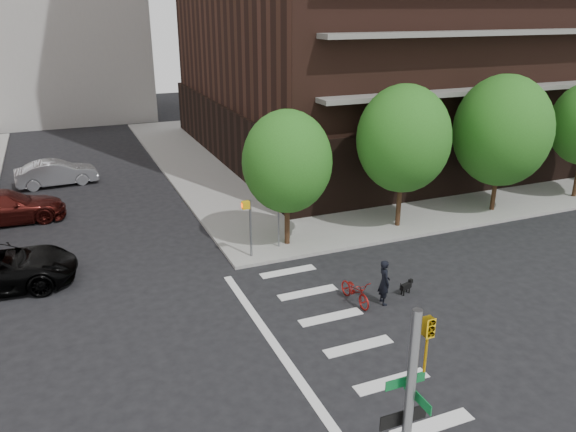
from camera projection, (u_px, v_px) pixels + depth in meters
ground at (273, 368)px, 17.29m from camera, size 120.00×120.00×0.00m
sidewalk_ne at (405, 144)px, 44.96m from camera, size 39.00×33.00×0.15m
crosswalk at (337, 352)px, 18.08m from camera, size 3.85×13.00×0.01m
tree_a at (287, 162)px, 24.66m from camera, size 4.00×4.00×5.90m
tree_b at (404, 139)px, 26.65m from camera, size 4.50×4.50×6.65m
tree_c at (502, 131)px, 28.84m from camera, size 5.00×5.00×6.80m
pedestrian_signal at (256, 218)px, 24.32m from camera, size 2.18×0.67×2.60m
parked_car_maroon at (4, 207)px, 28.60m from camera, size 2.40×5.87×1.70m
parked_car_silver at (57, 173)px, 34.68m from camera, size 2.02×4.90×1.58m
scooter at (355, 291)px, 20.94m from camera, size 0.77×1.89×0.97m
dog_walker at (384, 282)px, 20.76m from camera, size 0.71×0.53×1.76m
dog at (406, 286)px, 21.64m from camera, size 0.63×0.34×0.53m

